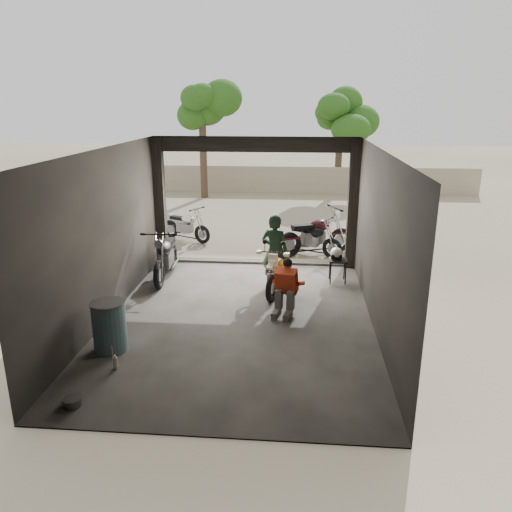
% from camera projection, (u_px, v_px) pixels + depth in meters
% --- Properties ---
extents(ground, '(80.00, 80.00, 0.00)m').
position_uv_depth(ground, '(239.00, 320.00, 9.52)').
color(ground, '#7A6D56').
rests_on(ground, ground).
extents(garage, '(7.00, 7.13, 3.20)m').
position_uv_depth(garage, '(242.00, 248.00, 9.66)').
color(garage, '#2D2B28').
rests_on(garage, ground).
extents(boundary_wall, '(18.00, 0.30, 1.20)m').
position_uv_depth(boundary_wall, '(275.00, 179.00, 22.66)').
color(boundary_wall, gray).
rests_on(boundary_wall, ground).
extents(tree_left, '(2.20, 2.20, 5.60)m').
position_uv_depth(tree_left, '(202.00, 102.00, 20.48)').
color(tree_left, '#382B1E').
rests_on(tree_left, ground).
extents(tree_right, '(2.20, 2.20, 5.00)m').
position_uv_depth(tree_right, '(341.00, 112.00, 21.56)').
color(tree_right, '#382B1E').
rests_on(tree_right, ground).
extents(main_bike, '(0.98, 1.69, 1.06)m').
position_uv_depth(main_bike, '(279.00, 269.00, 10.81)').
color(main_bike, beige).
rests_on(main_bike, ground).
extents(left_bike, '(0.83, 1.85, 1.23)m').
position_uv_depth(left_bike, '(165.00, 253.00, 11.63)').
color(left_bike, black).
rests_on(left_bike, ground).
extents(outside_bike_a, '(1.66, 1.28, 1.04)m').
position_uv_depth(outside_bike_a, '(186.00, 224.00, 14.81)').
color(outside_bike_a, black).
rests_on(outside_bike_a, ground).
extents(outside_bike_b, '(2.06, 1.48, 1.29)m').
position_uv_depth(outside_bike_b, '(315.00, 232.00, 13.41)').
color(outside_bike_b, '#3B0E14').
rests_on(outside_bike_b, ground).
extents(outside_bike_c, '(1.69, 1.29, 1.06)m').
position_uv_depth(outside_bike_c, '(311.00, 236.00, 13.40)').
color(outside_bike_c, black).
rests_on(outside_bike_c, ground).
extents(rider, '(0.71, 0.58, 1.69)m').
position_uv_depth(rider, '(275.00, 252.00, 10.92)').
color(rider, black).
rests_on(rider, ground).
extents(mechanic, '(0.71, 0.85, 1.07)m').
position_uv_depth(mechanic, '(285.00, 289.00, 9.60)').
color(mechanic, '#C13A19').
rests_on(mechanic, ground).
extents(stool, '(0.40, 0.40, 0.56)m').
position_uv_depth(stool, '(338.00, 263.00, 11.36)').
color(stool, black).
rests_on(stool, ground).
extents(helmet, '(0.31, 0.32, 0.26)m').
position_uv_depth(helmet, '(336.00, 253.00, 11.36)').
color(helmet, silver).
rests_on(helmet, stool).
extents(oil_drum, '(0.66, 0.66, 0.86)m').
position_uv_depth(oil_drum, '(110.00, 327.00, 8.25)').
color(oil_drum, '#3F616A').
rests_on(oil_drum, ground).
extents(sign_post, '(0.84, 0.08, 2.53)m').
position_uv_depth(sign_post, '(395.00, 196.00, 12.56)').
color(sign_post, black).
rests_on(sign_post, ground).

